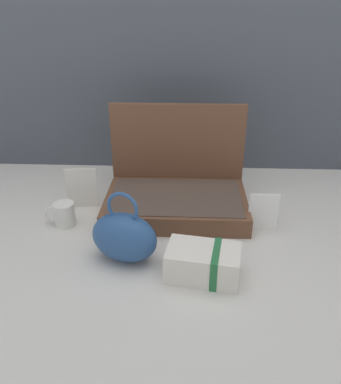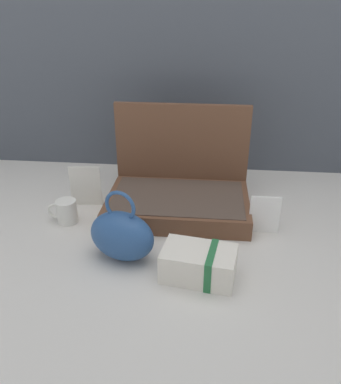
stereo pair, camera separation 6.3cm
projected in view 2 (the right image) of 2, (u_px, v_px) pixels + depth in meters
ground_plane at (167, 229)px, 1.37m from camera, size 6.00×6.00×0.00m
back_wall at (182, 2)px, 1.57m from camera, size 3.20×0.06×1.40m
open_suitcase at (179, 189)px, 1.48m from camera, size 0.52×0.35×0.37m
teal_pouch_handbag at (122, 235)px, 1.19m from camera, size 0.23×0.18×0.23m
cream_toiletry_bag at (200, 264)px, 1.13m from camera, size 0.23×0.16×0.09m
coffee_mug at (66, 211)px, 1.40m from camera, size 0.11×0.07×0.08m
info_card_left at (264, 215)px, 1.33m from camera, size 0.10×0.01×0.14m
poster_card_right at (86, 186)px, 1.50m from camera, size 0.12×0.02×0.16m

